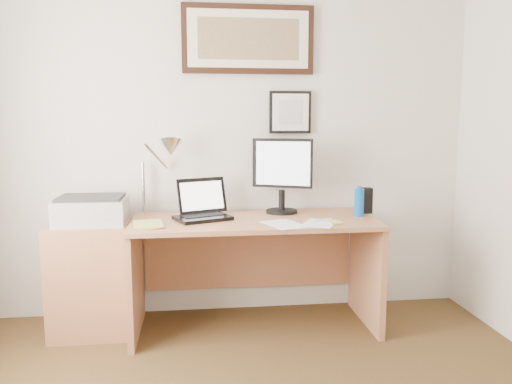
{
  "coord_description": "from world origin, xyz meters",
  "views": [
    {
      "loc": [
        -0.22,
        -1.58,
        1.39
      ],
      "look_at": [
        0.14,
        1.43,
        0.96
      ],
      "focal_mm": 35.0,
      "sensor_mm": 36.0,
      "label": 1
    }
  ],
  "objects": [
    {
      "name": "wall_back",
      "position": [
        0.0,
        2.0,
        1.25
      ],
      "size": [
        3.5,
        0.02,
        2.5
      ],
      "primitive_type": "cube",
      "color": "silver",
      "rests_on": "ground"
    },
    {
      "name": "side_cabinet",
      "position": [
        -0.92,
        1.68,
        0.36
      ],
      "size": [
        0.5,
        0.4,
        0.73
      ],
      "primitive_type": "cube",
      "color": "#A66745",
      "rests_on": "floor"
    },
    {
      "name": "water_bottle",
      "position": [
        0.87,
        1.64,
        0.84
      ],
      "size": [
        0.06,
        0.06,
        0.18
      ],
      "primitive_type": "cylinder",
      "color": "#0E56B6",
      "rests_on": "desk"
    },
    {
      "name": "bottle_cap",
      "position": [
        0.87,
        1.64,
        0.94
      ],
      "size": [
        0.03,
        0.03,
        0.02
      ],
      "primitive_type": "cylinder",
      "color": "#0E56B6",
      "rests_on": "water_bottle"
    },
    {
      "name": "speaker",
      "position": [
        0.95,
        1.74,
        0.84
      ],
      "size": [
        0.08,
        0.07,
        0.18
      ],
      "primitive_type": "cube",
      "rotation": [
        0.0,
        0.0,
        -0.02
      ],
      "color": "black",
      "rests_on": "desk"
    },
    {
      "name": "paper_sheet_a",
      "position": [
        0.31,
        1.43,
        0.75
      ],
      "size": [
        0.29,
        0.34,
        0.0
      ],
      "primitive_type": "cube",
      "rotation": [
        0.0,
        0.0,
        0.37
      ],
      "color": "white",
      "rests_on": "desk"
    },
    {
      "name": "paper_sheet_b",
      "position": [
        0.54,
        1.42,
        0.75
      ],
      "size": [
        0.3,
        0.33,
        0.0
      ],
      "primitive_type": "cube",
      "rotation": [
        0.0,
        0.0,
        -0.49
      ],
      "color": "white",
      "rests_on": "desk"
    },
    {
      "name": "sticky_pad",
      "position": [
        0.64,
        1.41,
        0.76
      ],
      "size": [
        0.1,
        0.1,
        0.01
      ],
      "primitive_type": "cube",
      "rotation": [
        0.0,
        0.0,
        0.17
      ],
      "color": "#D8C066",
      "rests_on": "desk"
    },
    {
      "name": "marker_pen",
      "position": [
        0.58,
        1.5,
        0.76
      ],
      "size": [
        0.14,
        0.06,
        0.02
      ],
      "primitive_type": "cylinder",
      "rotation": [
        0.0,
        1.57,
        0.35
      ],
      "color": "white",
      "rests_on": "desk"
    },
    {
      "name": "book",
      "position": [
        -0.61,
        1.47,
        0.76
      ],
      "size": [
        0.21,
        0.26,
        0.02
      ],
      "primitive_type": "imported",
      "rotation": [
        0.0,
        0.0,
        0.15
      ],
      "color": "#CDC360",
      "rests_on": "desk"
    },
    {
      "name": "desk",
      "position": [
        0.15,
        1.72,
        0.51
      ],
      "size": [
        1.6,
        0.7,
        0.75
      ],
      "color": "#A66745",
      "rests_on": "floor"
    },
    {
      "name": "laptop",
      "position": [
        -0.19,
        1.69,
        0.81
      ],
      "size": [
        0.41,
        0.41,
        0.26
      ],
      "color": "black",
      "rests_on": "desk"
    },
    {
      "name": "lcd_monitor",
      "position": [
        0.37,
        1.81,
        1.04
      ],
      "size": [
        0.4,
        0.22,
        0.52
      ],
      "color": "black",
      "rests_on": "desk"
    },
    {
      "name": "printer",
      "position": [
        -0.9,
        1.71,
        0.82
      ],
      "size": [
        0.44,
        0.34,
        0.18
      ],
      "color": "#AAAAAC",
      "rests_on": "side_cabinet"
    },
    {
      "name": "desk_lamp",
      "position": [
        -0.41,
        1.81,
        1.19
      ],
      "size": [
        0.29,
        0.27,
        0.53
      ],
      "color": "silver",
      "rests_on": "desk"
    },
    {
      "name": "picture_large",
      "position": [
        0.15,
        1.97,
        1.95
      ],
      "size": [
        0.92,
        0.04,
        0.47
      ],
      "color": "black",
      "rests_on": "wall_back"
    },
    {
      "name": "picture_small",
      "position": [
        0.45,
        1.97,
        1.45
      ],
      "size": [
        0.3,
        0.03,
        0.3
      ],
      "color": "black",
      "rests_on": "wall_back"
    }
  ]
}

